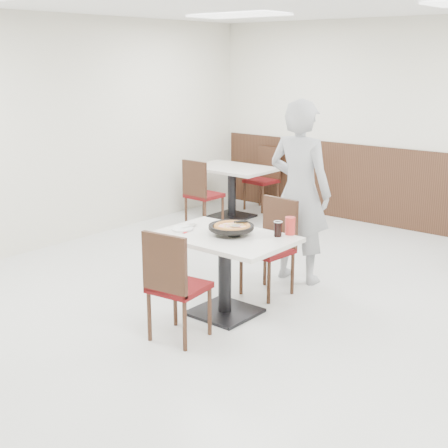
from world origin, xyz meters
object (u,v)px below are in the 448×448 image
Objects in this scene: pizza at (232,228)px; cola_glass at (278,229)px; bg_table_left at (232,192)px; main_table at (225,275)px; bg_chair_left_near at (204,194)px; bg_chair_left_far at (261,179)px; chair_far at (267,248)px; red_cup at (290,226)px; chair_near at (179,284)px; pizza_pan at (231,230)px; side_plate at (182,229)px; diner_person at (300,192)px.

pizza is 2.36× the size of cola_glass.
pizza is at bearing -148.11° from cola_glass.
pizza is 3.60m from bg_table_left.
bg_chair_left_near is (-2.14, 2.16, 0.10)m from main_table.
bg_chair_left_far is at bearing 122.39° from pizza.
chair_far is (0.01, 0.65, 0.10)m from main_table.
red_cup reaches higher than pizza.
pizza_pan is at bearing 82.98° from chair_near.
chair_far reaches higher than side_plate.
main_table is 7.50× the size of red_cup.
red_cup reaches higher than bg_table_left.
pizza_pan is 0.35× the size of bg_chair_left_far.
red_cup is 0.13× the size of bg_table_left.
cola_glass is at bearing 61.20° from chair_near.
chair_near is at bearing -90.71° from pizza.
bg_table_left is 1.26× the size of bg_chair_left_near.
chair_far is 0.61m from red_cup.
cola_glass is (0.81, 0.37, 0.06)m from side_plate.
diner_person is at bearing 71.81° from side_plate.
chair_near and bg_chair_left_near have the same top height.
chair_near reaches higher than pizza_pan.
side_plate is at bearing -155.07° from cola_glass.
chair_far is at bearing 83.76° from chair_near.
pizza reaches higher than side_plate.
chair_far is at bearing 89.30° from main_table.
diner_person is (-0.42, 0.81, 0.12)m from red_cup.
pizza is (0.01, 0.69, 0.34)m from chair_near.
bg_chair_left_far reaches higher than cola_glass.
bg_chair_left_far reaches higher than pizza_pan.
pizza is (0.01, -0.00, 0.02)m from pizza_pan.
pizza_pan is 0.42m from cola_glass.
side_plate is (-0.45, 0.53, 0.28)m from chair_near.
bg_chair_left_far is (-2.18, 4.13, 0.00)m from chair_near.
chair_far is 0.91m from side_plate.
bg_chair_left_near is at bearing 127.17° from side_plate.
pizza is at bearing -139.27° from red_cup.
pizza_pan reaches higher than main_table.
chair_far is 2.63m from bg_chair_left_near.
bg_chair_left_near is at bearing 134.68° from main_table.
chair_near reaches higher than pizza.
pizza_pan is (-0.00, 0.69, 0.32)m from chair_near.
red_cup is at bearing 114.72° from diner_person.
side_plate is 4.01m from bg_chair_left_far.
chair_near is at bearing 96.14° from chair_far.
bg_table_left is 0.68m from bg_chair_left_near.
bg_chair_left_far is (-2.53, 3.23, -0.34)m from cola_glass.
chair_near is 3.10× the size of pizza.
cola_glass reaches higher than pizza_pan.
cola_glass is 0.13m from red_cup.
bg_chair_left_far is at bearing 121.51° from main_table.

